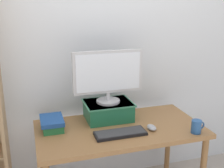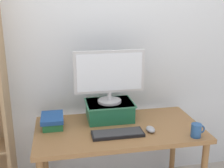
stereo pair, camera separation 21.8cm
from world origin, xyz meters
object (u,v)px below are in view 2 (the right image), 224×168
(computer_monitor, at_px, (109,75))
(coffee_mug, at_px, (196,130))
(computer_mouse, at_px, (151,129))
(desk, at_px, (119,137))
(riser_box, at_px, (109,110))
(book_stack, at_px, (53,121))
(keyboard, at_px, (118,134))

(computer_monitor, xyz_separation_m, coffee_mug, (0.56, -0.45, -0.34))
(coffee_mug, bearing_deg, computer_mouse, 153.67)
(desk, height_order, riser_box, riser_box)
(computer_mouse, bearing_deg, computer_monitor, 131.22)
(desk, xyz_separation_m, computer_monitor, (-0.04, 0.18, 0.47))
(desk, relative_size, book_stack, 5.44)
(coffee_mug, bearing_deg, computer_monitor, 141.46)
(riser_box, relative_size, book_stack, 1.65)
(keyboard, bearing_deg, coffee_mug, -13.72)
(desk, distance_m, coffee_mug, 0.60)
(computer_monitor, relative_size, computer_mouse, 5.56)
(desk, distance_m, keyboard, 0.16)
(riser_box, relative_size, computer_mouse, 3.81)
(riser_box, bearing_deg, computer_mouse, -48.92)
(computer_monitor, xyz_separation_m, computer_mouse, (0.26, -0.30, -0.37))
(computer_mouse, bearing_deg, riser_box, 131.08)
(desk, xyz_separation_m, computer_mouse, (0.22, -0.12, 0.10))
(computer_monitor, height_order, computer_mouse, computer_monitor)
(desk, relative_size, riser_box, 3.30)
(riser_box, relative_size, computer_monitor, 0.68)
(riser_box, bearing_deg, coffee_mug, -38.63)
(riser_box, xyz_separation_m, coffee_mug, (0.56, -0.45, -0.03))
(desk, distance_m, book_stack, 0.54)
(computer_mouse, xyz_separation_m, book_stack, (-0.73, 0.23, 0.03))
(coffee_mug, bearing_deg, keyboard, 166.28)
(desk, relative_size, computer_monitor, 2.26)
(keyboard, relative_size, computer_mouse, 3.72)
(keyboard, height_order, computer_mouse, computer_mouse)
(computer_monitor, height_order, keyboard, computer_monitor)
(riser_box, bearing_deg, keyboard, -89.55)
(computer_monitor, bearing_deg, computer_mouse, -48.78)
(desk, xyz_separation_m, coffee_mug, (0.52, -0.27, 0.13))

